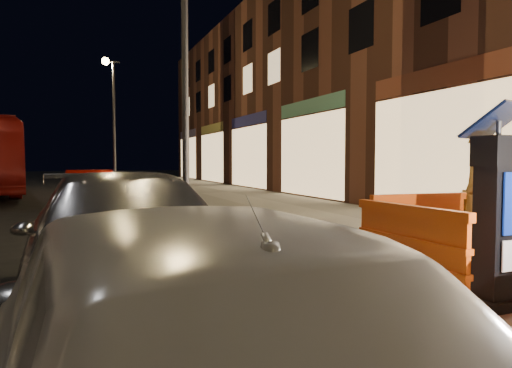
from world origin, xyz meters
name	(u,v)px	position (x,y,z in m)	size (l,w,h in m)	color
ground_plane	(224,283)	(0.00, 0.00, 0.00)	(120.00, 120.00, 0.00)	black
sidewalk	(426,257)	(3.00, 0.00, 0.07)	(6.00, 60.00, 0.15)	gray
kerb	(224,277)	(0.00, 0.00, 0.07)	(0.30, 60.00, 0.15)	slate
parking_kiosk	(497,212)	(1.79, -2.15, 0.99)	(0.53, 0.53, 1.68)	black
barrier_back	(419,237)	(1.79, -1.20, 0.62)	(1.20, 0.49, 0.94)	#E44E0F
barrier_kerbside	(408,264)	(0.84, -2.15, 0.62)	(1.20, 0.49, 0.94)	#E44E0F
car_silver	(128,312)	(-1.17, -0.62, 0.00)	(1.84, 4.54, 1.32)	#B5B5BA
car_red	(90,212)	(-1.21, 8.38, 0.00)	(1.23, 3.54, 1.17)	#8D0D05
man	(477,202)	(2.72, -1.11, 0.96)	(0.59, 0.39, 1.62)	#A16B29
street_lamp_mid	(185,63)	(0.25, 3.00, 3.15)	(0.12, 0.12, 6.00)	#3F3F44
street_lamp_far	(114,125)	(0.25, 18.00, 3.15)	(0.12, 0.12, 6.00)	#3F3F44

